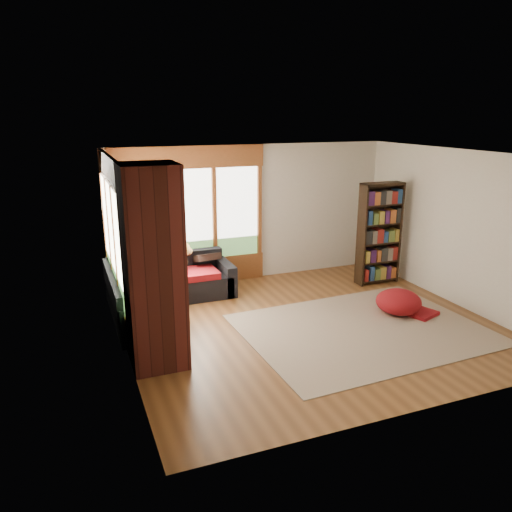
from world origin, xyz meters
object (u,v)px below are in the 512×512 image
object	(u,v)px
area_rug	(363,329)
pouf	(399,301)
bookshelf	(379,234)
brick_chimney	(154,268)
dog_brindle	(164,275)
dog_tan	(169,256)
sectional_sofa	(161,288)

from	to	relation	value
area_rug	pouf	xyz separation A→B (m)	(0.90, 0.35, 0.20)
bookshelf	pouf	size ratio (longest dim) A/B	2.63
brick_chimney	pouf	xyz separation A→B (m)	(3.97, 0.25, -1.09)
dog_brindle	area_rug	bearing A→B (deg)	-140.06
pouf	dog_tan	distance (m)	3.94
sectional_sofa	pouf	bearing A→B (deg)	-23.95
area_rug	dog_brindle	xyz separation A→B (m)	(-2.68, 1.50, 0.73)
pouf	dog_tan	size ratio (longest dim) A/B	0.84
brick_chimney	area_rug	world-z (taller)	brick_chimney
bookshelf	dog_brindle	distance (m)	4.17
brick_chimney	dog_tan	size ratio (longest dim) A/B	2.97
pouf	sectional_sofa	bearing A→B (deg)	152.94
brick_chimney	sectional_sofa	world-z (taller)	brick_chimney
area_rug	dog_tan	world-z (taller)	dog_tan
area_rug	bookshelf	bearing A→B (deg)	50.64
pouf	dog_tan	xyz separation A→B (m)	(-3.31, 2.07, 0.56)
area_rug	dog_tan	size ratio (longest dim) A/B	4.03
brick_chimney	dog_tan	xyz separation A→B (m)	(0.66, 2.31, -0.53)
dog_tan	brick_chimney	bearing A→B (deg)	-111.67
area_rug	pouf	size ratio (longest dim) A/B	4.82
pouf	dog_brindle	world-z (taller)	dog_brindle
brick_chimney	dog_brindle	distance (m)	1.56
brick_chimney	sectional_sofa	size ratio (longest dim) A/B	1.18
sectional_sofa	dog_tan	bearing A→B (deg)	53.83
sectional_sofa	pouf	distance (m)	3.96
dog_tan	dog_brindle	bearing A→B (deg)	-112.63
area_rug	bookshelf	world-z (taller)	bookshelf
dog_brindle	brick_chimney	bearing A→B (deg)	143.87
brick_chimney	bookshelf	size ratio (longest dim) A/B	1.35
bookshelf	pouf	xyz separation A→B (m)	(-0.57, -1.45, -0.75)
area_rug	pouf	bearing A→B (deg)	21.21
sectional_sofa	dog_tan	world-z (taller)	dog_tan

